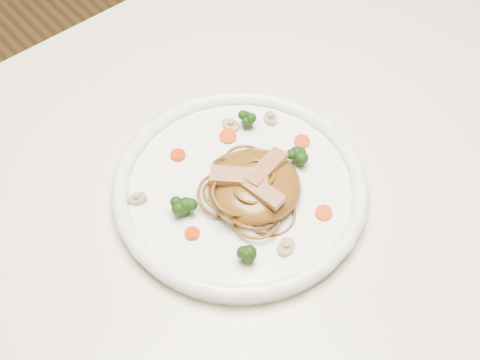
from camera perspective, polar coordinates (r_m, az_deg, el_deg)
table at (r=0.91m, az=0.83°, el=-4.40°), size 1.20×0.80×0.75m
plate at (r=0.82m, az=0.00°, el=-0.92°), size 0.38×0.38×0.02m
noodle_mound at (r=0.79m, az=1.22°, el=-0.48°), size 0.12×0.12×0.04m
chicken_a at (r=0.78m, az=2.22°, el=1.03°), size 0.07×0.03×0.01m
chicken_b at (r=0.77m, az=-0.09°, el=0.30°), size 0.06×0.06×0.01m
chicken_c at (r=0.76m, az=1.76°, el=-0.85°), size 0.03×0.06×0.01m
broccoli_0 at (r=0.86m, az=0.69°, el=5.25°), size 0.04×0.04×0.03m
broccoli_1 at (r=0.78m, az=-4.84°, el=-2.11°), size 0.03×0.03×0.03m
broccoli_2 at (r=0.74m, az=0.70°, el=-6.12°), size 0.03×0.03×0.03m
broccoli_3 at (r=0.82m, az=4.93°, el=1.98°), size 0.03×0.03×0.03m
carrot_0 at (r=0.86m, az=-1.04°, el=3.71°), size 0.03×0.03×0.00m
carrot_1 at (r=0.77m, az=-4.08°, el=-4.54°), size 0.02×0.02×0.00m
carrot_2 at (r=0.85m, az=5.28°, el=3.28°), size 0.02×0.02×0.00m
carrot_3 at (r=0.84m, az=-5.29°, el=2.14°), size 0.02×0.02×0.00m
carrot_4 at (r=0.79m, az=7.11°, el=-2.79°), size 0.02×0.02×0.00m
mushroom_0 at (r=0.76m, az=3.92°, el=-5.68°), size 0.03×0.03×0.01m
mushroom_1 at (r=0.88m, az=2.61°, el=5.23°), size 0.03×0.03×0.01m
mushroom_2 at (r=0.80m, az=-8.73°, el=-1.59°), size 0.03×0.03×0.01m
mushroom_3 at (r=0.87m, az=-0.80°, el=4.68°), size 0.03×0.03×0.01m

